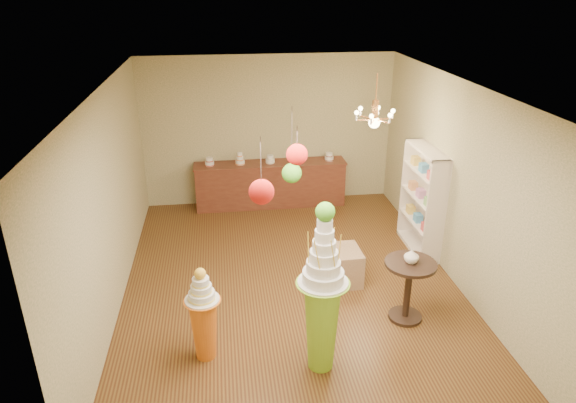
{
  "coord_description": "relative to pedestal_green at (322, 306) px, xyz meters",
  "views": [
    {
      "loc": [
        -0.94,
        -6.7,
        4.3
      ],
      "look_at": [
        -0.04,
        0.0,
        1.36
      ],
      "focal_mm": 32.0,
      "sensor_mm": 36.0,
      "label": 1
    }
  ],
  "objects": [
    {
      "name": "floor",
      "position": [
        -0.1,
        1.89,
        -0.86
      ],
      "size": [
        6.5,
        6.5,
        0.0
      ],
      "primitive_type": "plane",
      "color": "#4F3115",
      "rests_on": "ground"
    },
    {
      "name": "ceiling",
      "position": [
        -0.1,
        1.89,
        2.14
      ],
      "size": [
        6.5,
        6.5,
        0.0
      ],
      "primitive_type": "plane",
      "rotation": [
        3.14,
        0.0,
        0.0
      ],
      "color": "silver",
      "rests_on": "ground"
    },
    {
      "name": "wall_back",
      "position": [
        -0.1,
        5.14,
        0.64
      ],
      "size": [
        5.0,
        0.04,
        3.0
      ],
      "primitive_type": "cube",
      "color": "tan",
      "rests_on": "ground"
    },
    {
      "name": "wall_front",
      "position": [
        -0.1,
        -1.36,
        0.64
      ],
      "size": [
        5.0,
        0.04,
        3.0
      ],
      "primitive_type": "cube",
      "color": "tan",
      "rests_on": "ground"
    },
    {
      "name": "wall_left",
      "position": [
        -2.6,
        1.89,
        0.64
      ],
      "size": [
        0.04,
        6.5,
        3.0
      ],
      "primitive_type": "cube",
      "color": "tan",
      "rests_on": "ground"
    },
    {
      "name": "wall_right",
      "position": [
        2.4,
        1.89,
        0.64
      ],
      "size": [
        0.04,
        6.5,
        3.0
      ],
      "primitive_type": "cube",
      "color": "tan",
      "rests_on": "ground"
    },
    {
      "name": "pedestal_green",
      "position": [
        0.0,
        0.0,
        0.0
      ],
      "size": [
        0.7,
        0.7,
        2.15
      ],
      "rotation": [
        0.0,
        0.0,
        0.27
      ],
      "color": "#84C02A",
      "rests_on": "floor"
    },
    {
      "name": "pedestal_orange",
      "position": [
        -1.37,
        0.35,
        -0.34
      ],
      "size": [
        0.49,
        0.49,
        1.25
      ],
      "rotation": [
        0.0,
        0.0,
        0.2
      ],
      "color": "#D06518",
      "rests_on": "floor"
    },
    {
      "name": "burlap_riser",
      "position": [
        0.65,
        1.81,
        -0.59
      ],
      "size": [
        0.62,
        0.62,
        0.54
      ],
      "primitive_type": "cube",
      "rotation": [
        0.0,
        0.0,
        0.04
      ],
      "color": "#937150",
      "rests_on": "floor"
    },
    {
      "name": "sideboard",
      "position": [
        -0.1,
        4.86,
        -0.38
      ],
      "size": [
        3.04,
        0.54,
        1.16
      ],
      "color": "#592A1C",
      "rests_on": "floor"
    },
    {
      "name": "shelving_unit",
      "position": [
        2.23,
        2.69,
        0.04
      ],
      "size": [
        0.33,
        1.2,
        1.8
      ],
      "color": "silver",
      "rests_on": "floor"
    },
    {
      "name": "round_table",
      "position": [
        1.34,
        0.77,
        -0.29
      ],
      "size": [
        0.9,
        0.9,
        0.88
      ],
      "rotation": [
        0.0,
        0.0,
        -0.41
      ],
      "color": "black",
      "rests_on": "floor"
    },
    {
      "name": "vase",
      "position": [
        1.34,
        0.77,
        0.12
      ],
      "size": [
        0.24,
        0.24,
        0.2
      ],
      "primitive_type": "imported",
      "rotation": [
        0.0,
        0.0,
        -0.25
      ],
      "color": "silver",
      "rests_on": "round_table"
    },
    {
      "name": "pom_red_left",
      "position": [
        -0.7,
        -0.36,
        1.6
      ],
      "size": [
        0.24,
        0.24,
        0.66
      ],
      "color": "#443831",
      "rests_on": "ceiling"
    },
    {
      "name": "pom_green_mid",
      "position": [
        -0.25,
        0.78,
        1.35
      ],
      "size": [
        0.24,
        0.24,
        0.91
      ],
      "color": "#443831",
      "rests_on": "ceiling"
    },
    {
      "name": "pom_red_right",
      "position": [
        -0.31,
        -0.04,
        1.84
      ],
      "size": [
        0.22,
        0.22,
        0.4
      ],
      "color": "#443831",
      "rests_on": "ceiling"
    },
    {
      "name": "chandelier",
      "position": [
        1.32,
        2.73,
        1.44
      ],
      "size": [
        0.71,
        0.71,
        0.85
      ],
      "rotation": [
        0.0,
        0.0,
        0.06
      ],
      "color": "#DF8F4F",
      "rests_on": "ceiling"
    }
  ]
}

